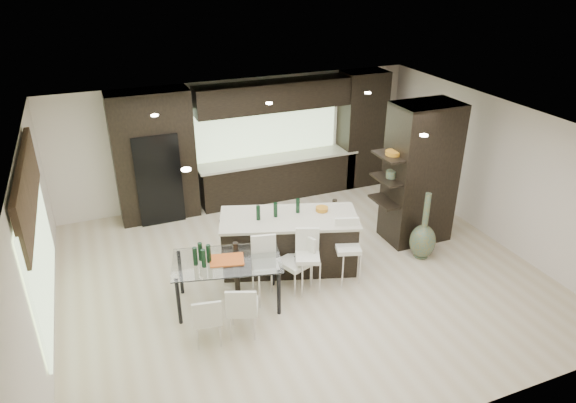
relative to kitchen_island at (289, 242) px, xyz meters
name	(u,v)px	position (x,y,z in m)	size (l,w,h in m)	color
ground	(301,274)	(0.09, -0.34, -0.49)	(8.00, 8.00, 0.00)	beige
back_wall	(239,140)	(0.09, 3.16, 0.86)	(8.00, 0.02, 2.70)	silver
left_wall	(35,254)	(-3.91, -0.34, 0.86)	(0.02, 7.00, 2.70)	silver
right_wall	(495,170)	(4.09, -0.34, 0.86)	(0.02, 7.00, 2.70)	silver
ceiling	(303,126)	(0.09, -0.34, 2.21)	(8.00, 7.00, 0.02)	white
window_left	(39,246)	(-3.87, -0.14, 0.86)	(0.04, 3.20, 1.90)	#B2D199
window_back	(265,129)	(0.69, 3.12, 1.06)	(3.40, 0.04, 1.20)	#B2D199
stone_accent	(27,188)	(-3.84, -0.14, 1.76)	(0.08, 3.00, 0.80)	brown
ceiling_spots	(296,123)	(0.09, -0.09, 2.19)	(4.00, 3.00, 0.02)	white
back_cabinetry	(265,142)	(0.59, 2.83, 0.86)	(6.80, 0.68, 2.70)	black
refrigerator	(157,176)	(-1.81, 2.78, 0.46)	(0.90, 0.68, 1.90)	black
partition_column	(420,174)	(2.69, 0.06, 0.86)	(1.20, 0.80, 2.70)	black
kitchen_island	(289,242)	(0.00, 0.00, 0.00)	(2.37, 1.02, 0.99)	black
stool_left	(266,277)	(-0.73, -0.81, -0.05)	(0.40, 0.40, 0.90)	white
stool_mid	(307,268)	(0.00, -0.80, -0.06)	(0.39, 0.39, 0.88)	white
stool_right	(347,258)	(0.73, -0.81, -0.04)	(0.40, 0.40, 0.91)	white
bench	(295,247)	(0.20, 0.18, -0.26)	(1.21, 0.46, 0.46)	black
floor_vase	(425,226)	(2.39, -0.63, 0.15)	(0.47, 0.47, 1.29)	#4D5D42
dining_table	(228,282)	(-1.30, -0.66, -0.09)	(1.67, 0.94, 0.80)	white
chair_near	(243,310)	(-1.30, -1.43, -0.09)	(0.44, 0.44, 0.81)	white
chair_far	(207,320)	(-1.82, -1.41, -0.12)	(0.41, 0.41, 0.75)	white
chair_end	(295,265)	(-0.15, -0.66, -0.06)	(0.47, 0.47, 0.86)	white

